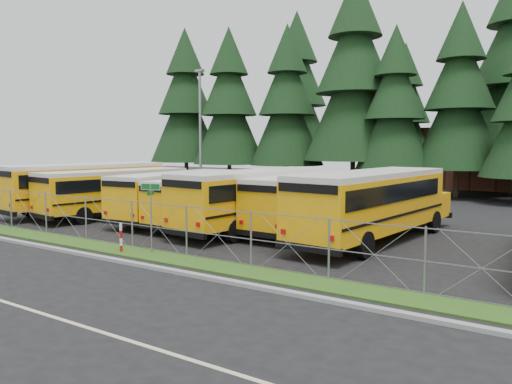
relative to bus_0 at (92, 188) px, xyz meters
The scene contains 23 objects.
ground 15.35m from the bus_0, 19.72° to the right, with size 120.00×120.00×0.00m, color black.
curb 16.64m from the bus_0, 29.86° to the right, with size 50.00×0.25×0.12m, color gray.
grass_verge 15.99m from the bus_0, 25.48° to the right, with size 50.00×1.40×0.06m, color #224714.
road_lane_line 19.54m from the bus_0, 42.46° to the right, with size 50.00×0.12×0.01m, color beige.
chainlink_fence 15.64m from the bus_0, 23.17° to the right, with size 44.00×0.10×2.00m, color gray, non-canonical shape.
bus_0 is the anchor object (origin of this frame).
bus_1 2.82m from the bus_0, ahead, with size 2.54×10.74×2.82m, color #FFB308, non-canonical shape.
bus_2 6.84m from the bus_0, ahead, with size 2.48×10.49×2.75m, color #FFB308, non-canonical shape.
bus_3 9.68m from the bus_0, ahead, with size 2.33×9.88×2.59m, color #FFB308, non-canonical shape.
bus_4 12.45m from the bus_0, ahead, with size 2.74×11.60×3.04m, color #FFB308, non-canonical shape.
bus_5 14.94m from the bus_0, ahead, with size 2.55×10.79×2.83m, color #FFB308, non-canonical shape.
bus_6 18.37m from the bus_0, ahead, with size 2.84×12.02×3.15m, color #FFB308, non-canonical shape.
street_sign 13.63m from the bus_0, 28.90° to the right, with size 0.81×0.53×2.81m.
striped_bollard 12.90m from the bus_0, 33.43° to the right, with size 0.11×0.11×1.20m, color #B20C0C.
light_standard 10.75m from the bus_0, 86.35° to the left, with size 0.70×0.35×10.14m.
conifer_0 24.16m from the bus_0, 116.56° to the left, with size 7.59×7.59×16.79m, color black, non-canonical shape.
conifer_1 21.92m from the bus_0, 101.94° to the left, with size 7.27×7.27×16.08m, color black, non-canonical shape.
conifer_2 22.70m from the bus_0, 85.52° to the left, with size 7.16×7.16×15.84m, color black, non-canonical shape.
conifer_3 25.11m from the bus_0, 69.34° to the left, with size 8.90×8.90×19.68m, color black, non-canonical shape.
conifer_4 25.03m from the bus_0, 59.20° to the left, with size 6.44×6.44×14.24m, color black, non-canonical shape.
conifer_5 29.21m from the bus_0, 52.84° to the left, with size 7.14×7.14×15.79m, color black, non-canonical shape.
conifer_10 30.46m from the bus_0, 92.93° to the left, with size 8.66×8.66×19.15m, color black, non-canonical shape.
conifer_11 31.54m from the bus_0, 69.66° to the left, with size 6.46×6.46×14.29m, color black, non-canonical shape.
Camera 1 is at (11.69, -15.31, 4.31)m, focal length 35.00 mm.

